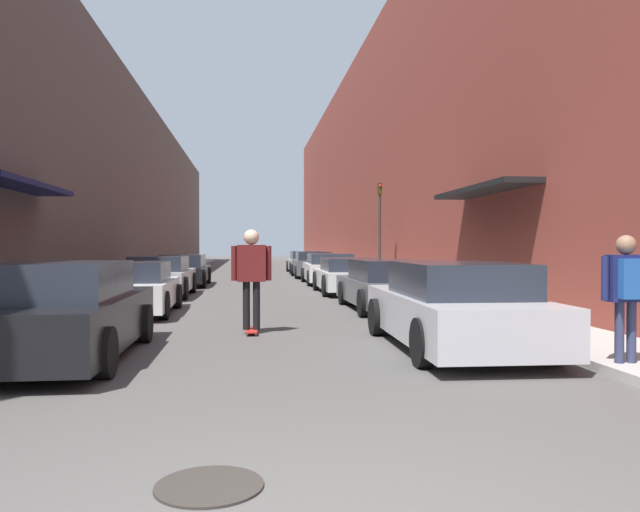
# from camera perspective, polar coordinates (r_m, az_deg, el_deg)

# --- Properties ---
(ground) EXTENTS (145.78, 145.78, 0.00)m
(ground) POSITION_cam_1_polar(r_m,az_deg,el_deg) (29.47, -5.91, -2.09)
(ground) COLOR #4C4947
(curb_strip_left) EXTENTS (1.80, 66.26, 0.12)m
(curb_strip_left) POSITION_cam_1_polar(r_m,az_deg,el_deg) (36.37, -13.66, -1.44)
(curb_strip_left) COLOR #A3A099
(curb_strip_left) RESTS_ON ground
(curb_strip_right) EXTENTS (1.80, 66.26, 0.12)m
(curb_strip_right) POSITION_cam_1_polar(r_m,az_deg,el_deg) (36.45, 1.62, -1.41)
(curb_strip_right) COLOR #A3A099
(curb_strip_right) RESTS_ON ground
(building_row_left) EXTENTS (4.90, 66.26, 9.53)m
(building_row_left) POSITION_cam_1_polar(r_m,az_deg,el_deg) (36.95, -18.18, 5.88)
(building_row_left) COLOR #564C47
(building_row_left) RESTS_ON ground
(building_row_right) EXTENTS (4.90, 66.26, 12.34)m
(building_row_right) POSITION_cam_1_polar(r_m,az_deg,el_deg) (37.22, 6.10, 8.05)
(building_row_right) COLOR brown
(building_row_right) RESTS_ON ground
(parked_car_left_0) EXTENTS (1.92, 4.46, 1.33)m
(parked_car_left_0) POSITION_cam_1_polar(r_m,az_deg,el_deg) (9.19, -22.56, -4.83)
(parked_car_left_0) COLOR black
(parked_car_left_0) RESTS_ON ground
(parked_car_left_1) EXTENTS (2.00, 3.96, 1.19)m
(parked_car_left_1) POSITION_cam_1_polar(r_m,az_deg,el_deg) (14.75, -16.97, -2.88)
(parked_car_left_1) COLOR silver
(parked_car_left_1) RESTS_ON ground
(parked_car_left_2) EXTENTS (1.90, 4.32, 1.24)m
(parked_car_left_2) POSITION_cam_1_polar(r_m,az_deg,el_deg) (19.63, -14.41, -1.85)
(parked_car_left_2) COLOR #B7B7BC
(parked_car_left_2) RESTS_ON ground
(parked_car_left_3) EXTENTS (1.86, 4.51, 1.21)m
(parked_car_left_3) POSITION_cam_1_polar(r_m,az_deg,el_deg) (24.71, -12.34, -1.31)
(parked_car_left_3) COLOR black
(parked_car_left_3) RESTS_ON ground
(parked_car_right_0) EXTENTS (1.95, 4.69, 1.30)m
(parked_car_right_0) POSITION_cam_1_polar(r_m,az_deg,el_deg) (9.63, 12.17, -4.58)
(parked_car_right_0) COLOR #B7B7BC
(parked_car_right_0) RESTS_ON ground
(parked_car_right_1) EXTENTS (1.85, 4.74, 1.21)m
(parked_car_right_1) POSITION_cam_1_polar(r_m,az_deg,el_deg) (15.10, 6.11, -2.73)
(parked_car_right_1) COLOR #515459
(parked_car_right_1) RESTS_ON ground
(parked_car_right_2) EXTENTS (2.08, 4.34, 1.15)m
(parked_car_right_2) POSITION_cam_1_polar(r_m,az_deg,el_deg) (20.37, 2.72, -1.82)
(parked_car_right_2) COLOR silver
(parked_car_right_2) RESTS_ON ground
(parked_car_right_3) EXTENTS (2.05, 4.46, 1.24)m
(parked_car_right_3) POSITION_cam_1_polar(r_m,az_deg,el_deg) (25.37, 0.86, -1.20)
(parked_car_right_3) COLOR silver
(parked_car_right_3) RESTS_ON ground
(parked_car_right_4) EXTENTS (1.94, 4.38, 1.26)m
(parked_car_right_4) POSITION_cam_1_polar(r_m,az_deg,el_deg) (30.67, -0.68, -0.81)
(parked_car_right_4) COLOR #515459
(parked_car_right_4) RESTS_ON ground
(parked_car_right_5) EXTENTS (2.06, 4.70, 1.25)m
(parked_car_right_5) POSITION_cam_1_polar(r_m,az_deg,el_deg) (35.98, -1.31, -0.57)
(parked_car_right_5) COLOR #B7B7BC
(parked_car_right_5) RESTS_ON ground
(skateboarder) EXTENTS (0.71, 0.78, 1.84)m
(skateboarder) POSITION_cam_1_polar(r_m,az_deg,el_deg) (11.04, -6.29, -1.22)
(skateboarder) COLOR #B2231E
(skateboarder) RESTS_ON ground
(manhole_cover) EXTENTS (0.70, 0.70, 0.02)m
(manhole_cover) POSITION_cam_1_polar(r_m,az_deg,el_deg) (4.31, -10.10, -19.99)
(manhole_cover) COLOR #332D28
(manhole_cover) RESTS_ON ground
(traffic_light) EXTENTS (0.16, 0.22, 3.91)m
(traffic_light) POSITION_cam_1_polar(r_m,az_deg,el_deg) (24.76, 5.48, 3.14)
(traffic_light) COLOR #2D2D2D
(traffic_light) RESTS_ON curb_strip_right
(pedestrian) EXTENTS (0.62, 0.34, 1.56)m
(pedestrian) POSITION_cam_1_polar(r_m,az_deg,el_deg) (8.44, 26.28, -2.25)
(pedestrian) COLOR #2D3351
(pedestrian) RESTS_ON curb_strip_right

